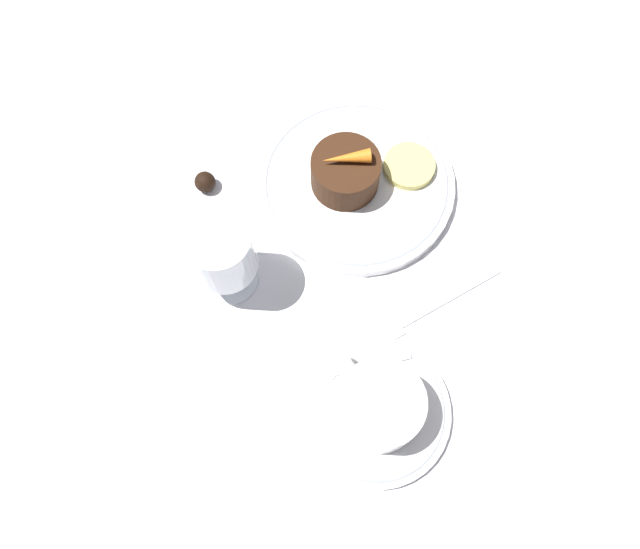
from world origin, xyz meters
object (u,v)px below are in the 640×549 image
dessert_cake (345,172)px  fork (416,316)px  coffee_cup (379,406)px  wine_glass (222,254)px  dinner_plate (356,184)px

dessert_cake → fork: bearing=168.5°
coffee_cup → wine_glass: 0.22m
fork → dessert_cake: size_ratio=2.29×
dinner_plate → dessert_cake: 0.03m
dinner_plate → coffee_cup: 0.27m
coffee_cup → dinner_plate: bearing=-33.6°
coffee_cup → wine_glass: size_ratio=1.00×
dinner_plate → fork: 0.17m
dinner_plate → dessert_cake: size_ratio=2.92×
dessert_cake → coffee_cup: bearing=149.5°
dinner_plate → dessert_cake: bearing=53.1°
dinner_plate → wine_glass: 0.20m
coffee_cup → wine_glass: (0.21, 0.04, 0.03)m
coffee_cup → fork: 0.12m
wine_glass → fork: bearing=-139.2°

